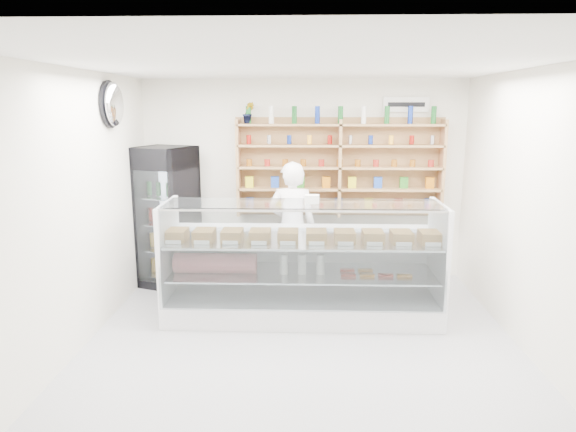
{
  "coord_description": "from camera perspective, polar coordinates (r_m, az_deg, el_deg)",
  "views": [
    {
      "loc": [
        0.03,
        -4.74,
        2.44
      ],
      "look_at": [
        -0.16,
        0.9,
        1.22
      ],
      "focal_mm": 32.0,
      "sensor_mm": 36.0,
      "label": 1
    }
  ],
  "objects": [
    {
      "name": "drinks_cooler",
      "position": [
        7.17,
        -13.28,
        -0.07
      ],
      "size": [
        0.87,
        0.86,
        1.9
      ],
      "rotation": [
        0.0,
        0.0,
        -0.35
      ],
      "color": "black",
      "rests_on": "floor"
    },
    {
      "name": "wall_sign",
      "position": [
        7.34,
        13.0,
        11.98
      ],
      "size": [
        0.62,
        0.03,
        0.2
      ],
      "primitive_type": "cube",
      "color": "white",
      "rests_on": "back_wall"
    },
    {
      "name": "shop_worker",
      "position": [
        6.76,
        0.45,
        -1.25
      ],
      "size": [
        0.66,
        0.46,
        1.74
      ],
      "primitive_type": "imported",
      "rotation": [
        0.0,
        0.0,
        3.07
      ],
      "color": "white",
      "rests_on": "floor"
    },
    {
      "name": "display_counter",
      "position": [
        6.05,
        1.56,
        -7.78
      ],
      "size": [
        3.15,
        0.94,
        1.37
      ],
      "color": "white",
      "rests_on": "floor"
    },
    {
      "name": "potted_plant",
      "position": [
        7.12,
        -4.42,
        11.36
      ],
      "size": [
        0.18,
        0.16,
        0.29
      ],
      "primitive_type": "imported",
      "rotation": [
        0.0,
        0.0,
        0.22
      ],
      "color": "#1E6626",
      "rests_on": "wall_shelving"
    },
    {
      "name": "wall_shelving",
      "position": [
        7.15,
        5.73,
        5.35
      ],
      "size": [
        2.84,
        0.28,
        1.33
      ],
      "color": "#A8714F",
      "rests_on": "back_wall"
    },
    {
      "name": "room",
      "position": [
        4.85,
        1.56,
        -0.16
      ],
      "size": [
        5.0,
        5.0,
        5.0
      ],
      "color": "#A2A2A6",
      "rests_on": "ground"
    },
    {
      "name": "security_mirror",
      "position": [
        6.33,
        -18.78,
        11.67
      ],
      "size": [
        0.15,
        0.5,
        0.5
      ],
      "primitive_type": "ellipsoid",
      "color": "silver",
      "rests_on": "left_wall"
    }
  ]
}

